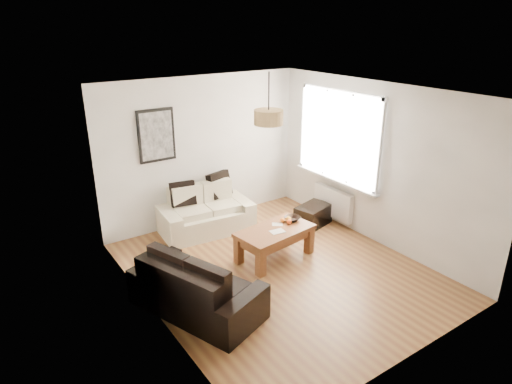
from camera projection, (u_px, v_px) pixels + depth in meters
floor at (279, 270)px, 6.61m from camera, size 4.50×4.50×0.00m
ceiling at (283, 92)px, 5.66m from camera, size 3.80×4.50×0.00m
wall_back at (203, 151)px, 7.86m from camera, size 3.80×0.04×2.60m
wall_front at (419, 255)px, 4.41m from camera, size 3.80×0.04×2.60m
wall_left at (149, 221)px, 5.13m from camera, size 0.04×4.50×2.60m
wall_right at (375, 164)px, 7.14m from camera, size 0.04×4.50×2.60m
window_bay at (339, 136)px, 7.62m from camera, size 0.14×1.90×1.60m
radiator at (333, 203)px, 8.04m from camera, size 0.10×0.90×0.52m
poster at (156, 136)px, 7.25m from camera, size 0.62×0.04×0.87m
pendant_shade at (269, 117)px, 6.03m from camera, size 0.40×0.40×0.20m
loveseat_cream at (206, 210)px, 7.71m from camera, size 1.62×0.99×0.77m
sofa_leather at (196, 285)px, 5.59m from camera, size 1.35×1.87×0.73m
coffee_table at (275, 243)px, 6.88m from camera, size 1.26×0.79×0.48m
ottoman at (313, 215)px, 8.00m from camera, size 0.73×0.56×0.37m
cushion_left at (183, 194)px, 7.57m from camera, size 0.43×0.20×0.42m
cushion_right at (219, 185)px, 7.93m from camera, size 0.47×0.25×0.45m
fruit_bowl at (292, 219)px, 7.08m from camera, size 0.27×0.27×0.06m
orange_a at (289, 222)px, 6.95m from camera, size 0.10×0.10×0.08m
orange_b at (288, 219)px, 7.03m from camera, size 0.10×0.10×0.09m
orange_c at (282, 220)px, 7.00m from camera, size 0.09×0.09×0.07m
papers at (277, 231)px, 6.71m from camera, size 0.23×0.17×0.01m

